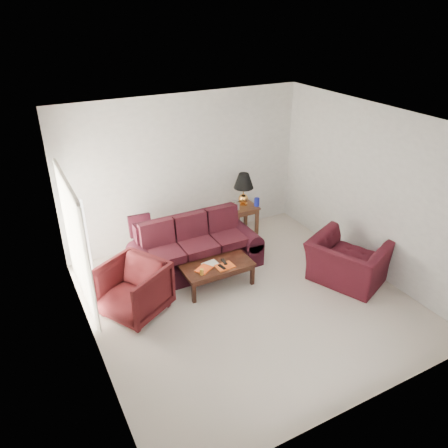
# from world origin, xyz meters

# --- Properties ---
(floor) EXTENTS (5.00, 5.00, 0.00)m
(floor) POSITION_xyz_m (0.00, 0.00, 0.00)
(floor) COLOR beige
(floor) RESTS_ON ground
(blinds) EXTENTS (0.10, 2.00, 2.16)m
(blinds) POSITION_xyz_m (-2.42, 1.30, 1.08)
(blinds) COLOR silver
(blinds) RESTS_ON ground
(sofa) EXTENTS (2.45, 1.23, 0.97)m
(sofa) POSITION_xyz_m (-0.36, 1.27, 0.48)
(sofa) COLOR black
(sofa) RESTS_ON ground
(throw_pillow) EXTENTS (0.43, 0.24, 0.43)m
(throw_pillow) POSITION_xyz_m (-1.14, 2.06, 0.74)
(throw_pillow) COLOR black
(throw_pillow) RESTS_ON sofa
(end_table) EXTENTS (0.60, 0.60, 0.63)m
(end_table) POSITION_xyz_m (1.12, 2.15, 0.31)
(end_table) COLOR #4B231A
(end_table) RESTS_ON ground
(table_lamp) EXTENTS (0.45, 0.45, 0.70)m
(table_lamp) POSITION_xyz_m (1.17, 2.19, 0.97)
(table_lamp) COLOR #E9A249
(table_lamp) RESTS_ON end_table
(clock) EXTENTS (0.16, 0.08, 0.16)m
(clock) POSITION_xyz_m (0.89, 2.03, 0.70)
(clock) COLOR silver
(clock) RESTS_ON end_table
(blue_canister) EXTENTS (0.14, 0.14, 0.18)m
(blue_canister) POSITION_xyz_m (1.39, 2.00, 0.71)
(blue_canister) COLOR #1922A6
(blue_canister) RESTS_ON end_table
(picture_frame) EXTENTS (0.17, 0.18, 0.05)m
(picture_frame) POSITION_xyz_m (1.00, 2.28, 0.70)
(picture_frame) COLOR silver
(picture_frame) RESTS_ON end_table
(floor_lamp) EXTENTS (0.30, 0.30, 1.48)m
(floor_lamp) POSITION_xyz_m (-2.20, 2.08, 0.74)
(floor_lamp) COLOR white
(floor_lamp) RESTS_ON ground
(armchair_left) EXTENTS (1.31, 1.30, 0.88)m
(armchair_left) POSITION_xyz_m (-1.77, 0.58, 0.44)
(armchair_left) COLOR #3C0E10
(armchair_left) RESTS_ON ground
(armchair_right) EXTENTS (1.49, 1.57, 0.81)m
(armchair_right) POSITION_xyz_m (1.83, -0.33, 0.40)
(armchair_right) COLOR #3E0E17
(armchair_right) RESTS_ON ground
(coffee_table) EXTENTS (1.26, 0.67, 0.43)m
(coffee_table) POSITION_xyz_m (-0.26, 0.62, 0.22)
(coffee_table) COLOR black
(coffee_table) RESTS_ON ground
(magazine_red) EXTENTS (0.35, 0.33, 0.02)m
(magazine_red) POSITION_xyz_m (-0.53, 0.58, 0.44)
(magazine_red) COLOR #E74717
(magazine_red) RESTS_ON coffee_table
(magazine_white) EXTENTS (0.29, 0.23, 0.02)m
(magazine_white) POSITION_xyz_m (-0.36, 0.67, 0.44)
(magazine_white) COLOR beige
(magazine_white) RESTS_ON coffee_table
(magazine_orange) EXTENTS (0.33, 0.25, 0.02)m
(magazine_orange) POSITION_xyz_m (-0.17, 0.49, 0.44)
(magazine_orange) COLOR #DC5019
(magazine_orange) RESTS_ON coffee_table
(remote_a) EXTENTS (0.07, 0.17, 0.02)m
(remote_a) POSITION_xyz_m (-0.24, 0.47, 0.46)
(remote_a) COLOR black
(remote_a) RESTS_ON coffee_table
(remote_b) EXTENTS (0.08, 0.19, 0.02)m
(remote_b) POSITION_xyz_m (-0.13, 0.60, 0.46)
(remote_b) COLOR black
(remote_b) RESTS_ON coffee_table
(yellow_glass) EXTENTS (0.06, 0.06, 0.11)m
(yellow_glass) POSITION_xyz_m (-0.63, 0.46, 0.49)
(yellow_glass) COLOR gold
(yellow_glass) RESTS_ON coffee_table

